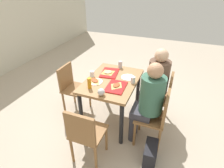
{
  "coord_description": "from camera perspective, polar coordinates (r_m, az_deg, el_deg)",
  "views": [
    {
      "loc": [
        -2.26,
        -0.88,
        2.15
      ],
      "look_at": [
        0.0,
        0.0,
        0.7
      ],
      "focal_mm": 29.01,
      "sensor_mm": 36.0,
      "label": 1
    }
  ],
  "objects": [
    {
      "name": "ground_plane",
      "position": [
        3.25,
        0.0,
        -10.78
      ],
      "size": [
        10.0,
        10.0,
        0.02
      ],
      "primitive_type": "cube",
      "color": "#B7A893"
    },
    {
      "name": "main_table",
      "position": [
        2.85,
        0.0,
        -0.68
      ],
      "size": [
        1.04,
        0.76,
        0.78
      ],
      "color": "#9E7247",
      "rests_on": "ground_plane"
    },
    {
      "name": "chair_near_left",
      "position": [
        2.59,
        13.99,
        -9.56
      ],
      "size": [
        0.4,
        0.4,
        0.86
      ],
      "color": "olive",
      "rests_on": "ground_plane"
    },
    {
      "name": "chair_near_right",
      "position": [
        3.01,
        15.57,
        -3.43
      ],
      "size": [
        0.4,
        0.4,
        0.86
      ],
      "color": "olive",
      "rests_on": "ground_plane"
    },
    {
      "name": "chair_far_side",
      "position": [
        3.24,
        -12.69,
        -0.36
      ],
      "size": [
        0.4,
        0.4,
        0.86
      ],
      "color": "olive",
      "rests_on": "ground_plane"
    },
    {
      "name": "chair_left_end",
      "position": [
        2.3,
        -8.48,
        -15.01
      ],
      "size": [
        0.4,
        0.4,
        0.86
      ],
      "color": "olive",
      "rests_on": "ground_plane"
    },
    {
      "name": "person_in_red",
      "position": [
        2.45,
        11.49,
        -4.51
      ],
      "size": [
        0.32,
        0.42,
        1.27
      ],
      "color": "#383842",
      "rests_on": "ground_plane"
    },
    {
      "name": "person_in_brown_jacket",
      "position": [
        2.89,
        13.51,
        1.14
      ],
      "size": [
        0.32,
        0.42,
        1.27
      ],
      "color": "#383842",
      "rests_on": "ground_plane"
    },
    {
      "name": "tray_red_near",
      "position": [
        2.6,
        1.28,
        -0.86
      ],
      "size": [
        0.37,
        0.27,
        0.02
      ],
      "primitive_type": "cube",
      "rotation": [
        0.0,
        0.0,
        0.04
      ],
      "color": "red",
      "rests_on": "main_table"
    },
    {
      "name": "tray_red_far",
      "position": [
        2.97,
        -0.78,
        3.52
      ],
      "size": [
        0.39,
        0.31,
        0.02
      ],
      "primitive_type": "cube",
      "rotation": [
        0.0,
        0.0,
        0.14
      ],
      "color": "red",
      "rests_on": "main_table"
    },
    {
      "name": "paper_plate_center",
      "position": [
        2.74,
        -5.28,
        0.71
      ],
      "size": [
        0.22,
        0.22,
        0.01
      ],
      "primitive_type": "cylinder",
      "color": "white",
      "rests_on": "main_table"
    },
    {
      "name": "paper_plate_near_edge",
      "position": [
        2.86,
        5.06,
        2.13
      ],
      "size": [
        0.22,
        0.22,
        0.01
      ],
      "primitive_type": "cylinder",
      "color": "white",
      "rests_on": "main_table"
    },
    {
      "name": "pizza_slice_a",
      "position": [
        2.6,
        1.39,
        -0.41
      ],
      "size": [
        0.21,
        0.16,
        0.02
      ],
      "color": "#DBAD60",
      "rests_on": "tray_red_near"
    },
    {
      "name": "pizza_slice_b",
      "position": [
        2.96,
        -1.31,
        3.76
      ],
      "size": [
        0.26,
        0.26,
        0.02
      ],
      "color": "tan",
      "rests_on": "tray_red_far"
    },
    {
      "name": "pizza_slice_c",
      "position": [
        2.75,
        -5.52,
        1.16
      ],
      "size": [
        0.24,
        0.25,
        0.02
      ],
      "color": "#DBAD60",
      "rests_on": "paper_plate_center"
    },
    {
      "name": "plastic_cup_a",
      "position": [
        2.86,
        -6.25,
        3.15
      ],
      "size": [
        0.07,
        0.07,
        0.1
      ],
      "primitive_type": "cylinder",
      "color": "white",
      "rests_on": "main_table"
    },
    {
      "name": "plastic_cup_b",
      "position": [
        2.7,
        6.61,
        1.31
      ],
      "size": [
        0.07,
        0.07,
        0.1
      ],
      "primitive_type": "cylinder",
      "color": "white",
      "rests_on": "main_table"
    },
    {
      "name": "soda_can",
      "position": [
        3.14,
        2.63,
        6.13
      ],
      "size": [
        0.07,
        0.07,
        0.12
      ],
      "primitive_type": "cylinder",
      "color": "#B7BCC6",
      "rests_on": "main_table"
    },
    {
      "name": "condiment_bottle",
      "position": [
        2.56,
        -7.14,
        0.26
      ],
      "size": [
        0.06,
        0.06,
        0.16
      ],
      "primitive_type": "cylinder",
      "color": "orange",
      "rests_on": "main_table"
    },
    {
      "name": "foil_bundle",
      "position": [
        2.41,
        -3.41,
        -2.54
      ],
      "size": [
        0.1,
        0.1,
        0.1
      ],
      "primitive_type": "sphere",
      "color": "silver",
      "rests_on": "main_table"
    },
    {
      "name": "handbag",
      "position": [
        2.6,
        11.99,
        -20.63
      ],
      "size": [
        0.33,
        0.18,
        0.28
      ],
      "primitive_type": "cube",
      "rotation": [
        0.0,
        0.0,
        0.06
      ],
      "color": "black",
      "rests_on": "ground_plane"
    }
  ]
}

